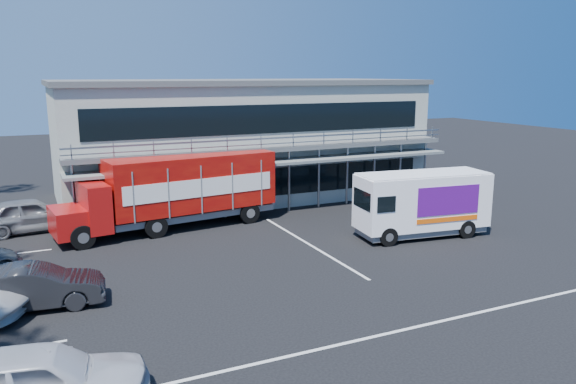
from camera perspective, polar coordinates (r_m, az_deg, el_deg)
name	(u,v)px	position (r m, az deg, el deg)	size (l,w,h in m)	color
ground	(299,271)	(22.40, 1.13, -8.07)	(120.00, 120.00, 0.00)	black
building	(239,138)	(36.21, -5.01, 5.53)	(22.40, 12.00, 7.30)	#A2A597
red_truck	(177,189)	(28.64, -11.21, 0.34)	(11.15, 3.91, 3.68)	#A30E0D
white_van	(422,203)	(27.46, 13.45, -1.09)	(6.52, 2.91, 3.08)	white
parked_car_a	(40,380)	(14.59, -23.86, -17.09)	(1.95, 4.84, 1.65)	silver
parked_car_b	(35,287)	(20.63, -24.34, -8.80)	(1.55, 4.44, 1.46)	black
parked_car_e	(30,215)	(30.46, -24.73, -2.11)	(2.01, 5.00, 1.70)	slate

